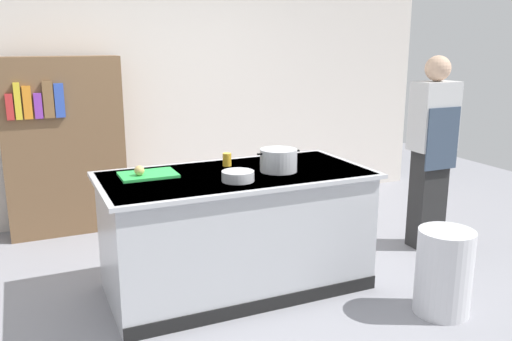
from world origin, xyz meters
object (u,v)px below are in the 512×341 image
at_px(onion, 139,171).
at_px(stock_pot, 279,160).
at_px(mixing_bowl, 238,176).
at_px(person_chef, 432,148).
at_px(trash_bin, 444,272).
at_px(bookshelf, 65,147).
at_px(juice_cup, 227,160).

distance_m(onion, stock_pot, 1.01).
bearing_deg(mixing_bowl, stock_pot, 20.45).
relative_size(onion, person_chef, 0.04).
distance_m(trash_bin, bookshelf, 3.56).
distance_m(stock_pot, trash_bin, 1.39).
height_order(stock_pot, bookshelf, bookshelf).
xyz_separation_m(stock_pot, bookshelf, (-1.35, 1.87, -0.13)).
bearing_deg(onion, juice_cup, 8.41).
xyz_separation_m(trash_bin, person_chef, (0.75, 1.02, 0.61)).
bearing_deg(onion, person_chef, -1.45).
bearing_deg(juice_cup, person_chef, -5.13).
relative_size(mixing_bowl, bookshelf, 0.13).
height_order(onion, bookshelf, bookshelf).
relative_size(stock_pot, person_chef, 0.20).
bearing_deg(bookshelf, person_chef, -30.42).
bearing_deg(person_chef, stock_pot, 85.01).
bearing_deg(bookshelf, trash_bin, -51.49).
distance_m(onion, bookshelf, 1.70).
height_order(juice_cup, person_chef, person_chef).
bearing_deg(onion, bookshelf, 102.38).
xyz_separation_m(mixing_bowl, person_chef, (1.97, 0.29, -0.02)).
bearing_deg(stock_pot, bookshelf, 125.88).
xyz_separation_m(juice_cup, trash_bin, (1.12, -1.19, -0.65)).
xyz_separation_m(trash_bin, bookshelf, (-2.19, 2.75, 0.55)).
distance_m(onion, person_chef, 2.57).
distance_m(stock_pot, person_chef, 1.59).
bearing_deg(juice_cup, bookshelf, 124.36).
bearing_deg(juice_cup, mixing_bowl, -101.80).
bearing_deg(onion, mixing_bowl, -30.26).
xyz_separation_m(onion, bookshelf, (-0.36, 1.66, -0.10)).
relative_size(onion, bookshelf, 0.04).
bearing_deg(trash_bin, juice_cup, 133.29).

